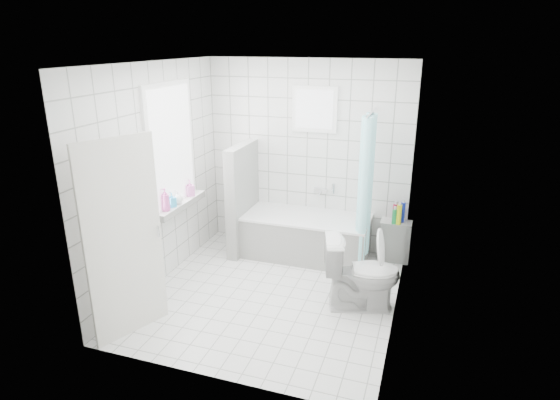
% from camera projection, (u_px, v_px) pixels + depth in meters
% --- Properties ---
extents(ground, '(3.00, 3.00, 0.00)m').
position_uv_depth(ground, '(271.00, 294.00, 5.46)').
color(ground, white).
rests_on(ground, ground).
extents(ceiling, '(3.00, 3.00, 0.00)m').
position_uv_depth(ceiling, '(269.00, 63.00, 4.62)').
color(ceiling, white).
rests_on(ceiling, ground).
extents(wall_back, '(2.80, 0.02, 2.60)m').
position_uv_depth(wall_back, '(307.00, 157.00, 6.39)').
color(wall_back, white).
rests_on(wall_back, ground).
extents(wall_front, '(2.80, 0.02, 2.60)m').
position_uv_depth(wall_front, '(207.00, 243.00, 3.70)').
color(wall_front, white).
rests_on(wall_front, ground).
extents(wall_left, '(0.02, 3.00, 2.60)m').
position_uv_depth(wall_left, '(157.00, 177.00, 5.46)').
color(wall_left, white).
rests_on(wall_left, ground).
extents(wall_right, '(0.02, 3.00, 2.60)m').
position_uv_depth(wall_right, '(403.00, 202.00, 4.62)').
color(wall_right, white).
rests_on(wall_right, ground).
extents(window_left, '(0.01, 0.90, 1.40)m').
position_uv_depth(window_left, '(172.00, 147.00, 5.62)').
color(window_left, white).
rests_on(window_left, wall_left).
extents(window_back, '(0.50, 0.01, 0.50)m').
position_uv_depth(window_back, '(314.00, 110.00, 6.10)').
color(window_back, white).
rests_on(window_back, wall_back).
extents(window_sill, '(0.18, 1.02, 0.08)m').
position_uv_depth(window_sill, '(180.00, 205.00, 5.84)').
color(window_sill, white).
rests_on(window_sill, wall_left).
extents(door, '(0.35, 0.75, 2.00)m').
position_uv_depth(door, '(124.00, 241.00, 4.47)').
color(door, silver).
rests_on(door, ground).
extents(bathtub, '(1.68, 0.77, 0.58)m').
position_uv_depth(bathtub, '(306.00, 236.00, 6.34)').
color(bathtub, white).
rests_on(bathtub, ground).
extents(partition_wall, '(0.15, 0.85, 1.50)m').
position_uv_depth(partition_wall, '(243.00, 198.00, 6.42)').
color(partition_wall, white).
rests_on(partition_wall, ground).
extents(tiled_ledge, '(0.40, 0.24, 0.55)m').
position_uv_depth(tiled_ledge, '(395.00, 241.00, 6.23)').
color(tiled_ledge, white).
rests_on(tiled_ledge, ground).
extents(toilet, '(0.91, 0.67, 0.83)m').
position_uv_depth(toilet, '(362.00, 273.00, 5.07)').
color(toilet, white).
rests_on(toilet, ground).
extents(curtain_rod, '(0.02, 0.80, 0.02)m').
position_uv_depth(curtain_rod, '(372.00, 112.00, 5.53)').
color(curtain_rod, silver).
rests_on(curtain_rod, wall_back).
extents(shower_curtain, '(0.14, 0.48, 1.78)m').
position_uv_depth(shower_curtain, '(366.00, 188.00, 5.71)').
color(shower_curtain, '#55F2FA').
rests_on(shower_curtain, curtain_rod).
extents(tub_faucet, '(0.18, 0.06, 0.06)m').
position_uv_depth(tub_faucet, '(321.00, 190.00, 6.43)').
color(tub_faucet, silver).
rests_on(tub_faucet, wall_back).
extents(sill_bottles, '(0.18, 0.73, 0.28)m').
position_uv_depth(sill_bottles, '(175.00, 196.00, 5.70)').
color(sill_bottles, white).
rests_on(sill_bottles, window_sill).
extents(ledge_bottles, '(0.16, 0.17, 0.27)m').
position_uv_depth(ledge_bottles, '(398.00, 214.00, 6.07)').
color(ledge_bottles, '#FFF91A').
rests_on(ledge_bottles, tiled_ledge).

